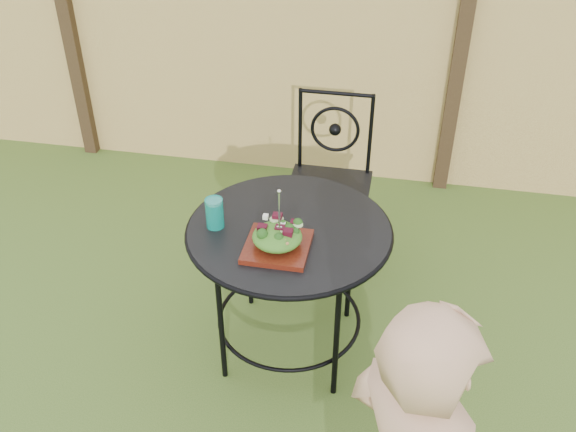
# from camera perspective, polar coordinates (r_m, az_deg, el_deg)

# --- Properties ---
(ground) EXTENTS (60.00, 60.00, 0.00)m
(ground) POSITION_cam_1_polar(r_m,az_deg,el_deg) (3.14, -12.00, -15.56)
(ground) COLOR #2E4917
(ground) RESTS_ON ground
(fence) EXTENTS (8.00, 0.12, 1.90)m
(fence) POSITION_cam_1_polar(r_m,az_deg,el_deg) (4.35, -2.82, 15.52)
(fence) COLOR #E8C873
(fence) RESTS_ON ground
(patio_table) EXTENTS (0.92, 0.92, 0.72)m
(patio_table) POSITION_cam_1_polar(r_m,az_deg,el_deg) (2.92, 0.10, -3.24)
(patio_table) COLOR black
(patio_table) RESTS_ON ground
(patio_chair) EXTENTS (0.46, 0.46, 0.95)m
(patio_chair) POSITION_cam_1_polar(r_m,az_deg,el_deg) (3.63, 3.74, 3.54)
(patio_chair) COLOR black
(patio_chair) RESTS_ON ground
(salad_plate) EXTENTS (0.27, 0.27, 0.02)m
(salad_plate) POSITION_cam_1_polar(r_m,az_deg,el_deg) (2.70, -0.95, -2.73)
(salad_plate) COLOR #400F09
(salad_plate) RESTS_ON patio_table
(salad) EXTENTS (0.21, 0.21, 0.08)m
(salad) POSITION_cam_1_polar(r_m,az_deg,el_deg) (2.67, -0.96, -1.84)
(salad) COLOR #235614
(salad) RESTS_ON salad_plate
(fork) EXTENTS (0.01, 0.01, 0.18)m
(fork) POSITION_cam_1_polar(r_m,az_deg,el_deg) (2.59, -0.78, 0.43)
(fork) COLOR silver
(fork) RESTS_ON salad
(drinking_glass) EXTENTS (0.08, 0.08, 0.14)m
(drinking_glass) POSITION_cam_1_polar(r_m,az_deg,el_deg) (2.82, -6.54, 0.27)
(drinking_glass) COLOR #0B8271
(drinking_glass) RESTS_ON patio_table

